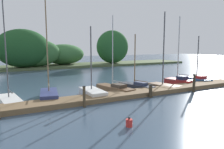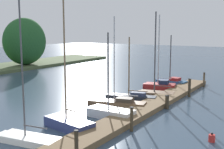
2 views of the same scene
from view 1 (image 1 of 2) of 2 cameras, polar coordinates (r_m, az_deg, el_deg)
The scene contains 14 objects.
dock_pier at distance 16.01m, azimuth -0.59°, elevation -5.96°, with size 28.49×1.80×0.35m.
far_shore at distance 39.63m, azimuth -26.12°, elevation 5.44°, with size 62.24×8.71×7.41m.
sailboat_2 at distance 16.74m, azimuth -26.08°, elevation -5.77°, with size 1.60×3.59×7.09m.
sailboat_3 at distance 16.65m, azimuth -16.68°, elevation -5.05°, with size 1.79×3.53×7.51m.
sailboat_4 at distance 16.73m, azimuth -5.46°, elevation -4.81°, with size 1.26×3.26×5.46m.
sailboat_5 at distance 18.65m, azimuth 0.56°, elevation -3.56°, with size 1.94×4.42×6.55m.
sailboat_6 at distance 19.98m, azimuth 6.48°, elevation -2.87°, with size 1.82×4.15×5.04m.
sailboat_7 at distance 20.66m, azimuth 13.70°, elevation -2.50°, with size 1.84×3.31×7.08m.
sailboat_8 at distance 23.13m, azimuth 17.52°, elevation -1.49°, with size 1.98×3.15×6.95m.
sailboat_9 at distance 25.13m, azimuth 22.14°, elevation -1.14°, with size 1.55×3.33×5.04m.
mooring_piling_2 at distance 13.85m, azimuth -7.53°, elevation -5.94°, with size 0.21×0.21×1.40m.
mooring_piling_3 at distance 16.61m, azimuth 10.39°, elevation -4.41°, with size 0.31×0.31×1.00m.
mooring_piling_4 at distance 19.64m, azimuth 21.33°, elevation -2.12°, with size 0.25×0.25×1.56m.
channel_buoy_0 at distance 10.69m, azimuth 4.66°, elevation -12.89°, with size 0.33×0.33×0.49m.
Camera 1 is at (-7.17, -2.16, 3.94)m, focal length 33.78 mm.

